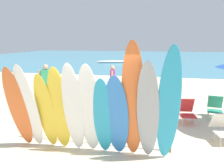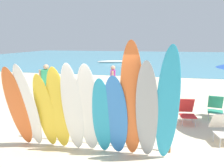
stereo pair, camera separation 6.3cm
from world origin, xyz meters
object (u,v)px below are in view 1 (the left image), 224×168
Objects in this scene: beachgoer_midbeach at (113,80)px; beach_chair_red at (215,106)px; surfboard_rack at (95,127)px; surfboard_yellow_3 at (59,110)px; surfboard_orange_8 at (133,103)px; surfboard_blue_7 at (117,117)px; surfboard_orange_0 at (18,108)px; surfboard_white_5 at (89,110)px; beach_chair_blue at (222,127)px; surfboard_white_4 at (73,109)px; beachgoer_by_water at (46,81)px; surfboard_white_1 at (29,108)px; surfboard_teal_6 at (103,117)px; surfboard_grey_9 at (148,113)px; beach_chair_striped at (187,110)px; surfboard_teal_10 at (169,108)px; distant_boat at (113,62)px; surfboard_yellow_2 at (46,112)px.

beachgoer_midbeach reaches higher than beach_chair_red.
surfboard_yellow_3 reaches higher than surfboard_rack.
surfboard_rack is 1.51m from surfboard_orange_8.
surfboard_blue_7 is at bearing 170.91° from surfboard_orange_8.
surfboard_white_5 is at bearing 4.31° from surfboard_orange_0.
beach_chair_red reaches higher than beach_chair_blue.
beachgoer_by_water is at bearing 124.65° from surfboard_white_4.
surfboard_teal_6 is (1.87, 0.11, -0.15)m from surfboard_white_1.
beachgoer_midbeach is at bearing 112.91° from surfboard_grey_9.
beach_chair_striped is (-1.06, -0.70, 0.00)m from beach_chair_red.
surfboard_white_1 is 0.94× the size of surfboard_grey_9.
surfboard_white_5 is 0.84× the size of surfboard_teal_10.
surfboard_white_5 reaches higher than surfboard_yellow_3.
surfboard_white_4 is at bearing -80.91° from distant_boat.
surfboard_blue_7 is at bearing -131.95° from beach_chair_striped.
surfboard_rack is 2.34× the size of beachgoer_by_water.
surfboard_orange_8 is at bearing 176.86° from surfboard_grey_9.
surfboard_yellow_3 is 0.95× the size of surfboard_white_5.
beach_chair_striped reaches higher than beach_chair_red.
beach_chair_striped is (2.63, 2.24, -0.08)m from surfboard_rack.
surfboard_yellow_3 reaches higher than surfboard_yellow_2.
surfboard_orange_8 reaches higher than beach_chair_red.
distant_boat is at bearing 97.53° from beach_chair_blue.
surfboard_teal_6 is at bearing -166.74° from beach_chair_blue.
beachgoer_midbeach is (-1.58, 5.42, -0.48)m from surfboard_orange_8.
surfboard_white_5 is 3.76m from beach_chair_blue.
surfboard_orange_8 reaches higher than surfboard_grey_9.
surfboard_white_5 is 1.17× the size of surfboard_teal_6.
surfboard_white_5 is 0.95× the size of surfboard_grey_9.
surfboard_white_5 is (1.15, -0.03, 0.14)m from surfboard_yellow_2.
surfboard_orange_0 is 6.59m from beach_chair_red.
surfboard_white_5 reaches higher than beachgoer_by_water.
distant_boat is (-4.98, 22.23, -1.25)m from surfboard_orange_8.
surfboard_white_1 is 2.92m from surfboard_grey_9.
surfboard_teal_6 reaches higher than beachgoer_midbeach.
surfboard_teal_6 is 0.72× the size of surfboard_teal_10.
beach_chair_striped is (3.14, -2.62, -0.50)m from beachgoer_midbeach.
distant_boat is at bearing 106.96° from surfboard_grey_9.
beachgoer_by_water is at bearing 160.25° from beach_chair_striped.
surfboard_orange_0 is 0.81× the size of surfboard_teal_10.
surfboard_grey_9 is 22.92m from distant_boat.
beachgoer_midbeach is 0.37× the size of distant_boat.
surfboard_yellow_2 is 22.35m from distant_boat.
surfboard_orange_8 reaches higher than surfboard_blue_7.
surfboard_orange_8 reaches higher than surfboard_yellow_3.
surfboard_orange_0 is 0.97× the size of surfboard_white_1.
beachgoer_by_water is (-2.20, 4.11, -0.02)m from surfboard_yellow_2.
surfboard_teal_6 is at bearing 173.90° from surfboard_orange_8.
surfboard_rack is 1.08m from surfboard_yellow_3.
surfboard_yellow_2 is (0.39, 0.11, -0.12)m from surfboard_white_1.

